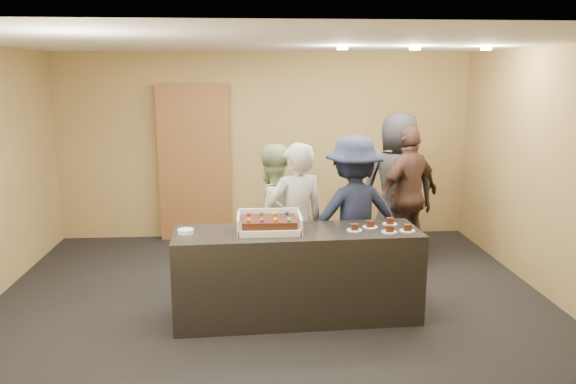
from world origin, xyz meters
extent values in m
plane|color=black|center=(0.00, 0.00, 0.00)|extent=(6.00, 6.00, 0.00)
plane|color=white|center=(0.00, 0.00, 2.70)|extent=(6.00, 6.00, 0.00)
cube|color=tan|center=(0.00, 2.50, 1.35)|extent=(6.00, 0.04, 2.70)
cube|color=tan|center=(0.00, -2.50, 1.35)|extent=(6.00, 0.04, 2.70)
cube|color=tan|center=(3.00, 0.00, 1.35)|extent=(0.04, 5.00, 2.70)
cube|color=black|center=(0.23, -0.47, 0.45)|extent=(2.43, 0.81, 0.90)
cube|color=brown|center=(-1.02, 2.41, 1.13)|extent=(1.02, 0.15, 2.25)
cube|color=white|center=(-0.04, -0.47, 0.93)|extent=(0.60, 0.42, 0.06)
cube|color=white|center=(-0.34, -0.47, 0.98)|extent=(0.02, 0.42, 0.16)
cube|color=white|center=(0.26, -0.47, 0.98)|extent=(0.02, 0.42, 0.16)
cube|color=white|center=(-0.04, -0.26, 0.99)|extent=(0.60, 0.02, 0.18)
cube|color=#39190D|center=(-0.04, -0.47, 0.99)|extent=(0.52, 0.36, 0.07)
sphere|color=#E71B44|center=(-0.24, -0.34, 1.05)|extent=(0.04, 0.04, 0.04)
sphere|color=#2E9819|center=(-0.11, -0.34, 1.05)|extent=(0.04, 0.04, 0.04)
sphere|color=#E3FC1A|center=(0.01, -0.34, 1.05)|extent=(0.04, 0.04, 0.04)
sphere|color=blue|center=(0.14, -0.34, 1.05)|extent=(0.04, 0.04, 0.04)
sphere|color=orange|center=(-0.24, -0.60, 1.05)|extent=(0.04, 0.04, 0.04)
sphere|color=purple|center=(-0.11, -0.60, 1.05)|extent=(0.04, 0.04, 0.04)
sphere|color=gold|center=(0.01, -0.60, 1.05)|extent=(0.04, 0.04, 0.04)
sphere|color=#28CB6E|center=(0.14, -0.60, 1.05)|extent=(0.04, 0.04, 0.04)
cylinder|color=white|center=(-0.84, -0.48, 0.92)|extent=(0.15, 0.15, 0.04)
cylinder|color=white|center=(0.79, -0.49, 0.90)|extent=(0.15, 0.15, 0.01)
cube|color=#39190D|center=(0.79, -0.49, 0.94)|extent=(0.07, 0.06, 0.06)
cylinder|color=white|center=(0.97, -0.39, 0.90)|extent=(0.15, 0.15, 0.01)
cube|color=#39190D|center=(0.97, -0.39, 0.94)|extent=(0.07, 0.06, 0.06)
cylinder|color=white|center=(1.12, -0.58, 0.90)|extent=(0.15, 0.15, 0.01)
cube|color=#39190D|center=(1.12, -0.58, 0.94)|extent=(0.07, 0.06, 0.06)
cylinder|color=white|center=(1.19, -0.29, 0.90)|extent=(0.15, 0.15, 0.01)
cube|color=#39190D|center=(1.19, -0.29, 0.94)|extent=(0.07, 0.06, 0.06)
cylinder|color=white|center=(1.30, -0.55, 0.90)|extent=(0.15, 0.15, 0.01)
cube|color=#39190D|center=(1.30, -0.55, 0.94)|extent=(0.07, 0.06, 0.06)
imported|color=#B1B0B6|center=(0.26, -0.02, 0.86)|extent=(0.72, 0.59, 1.71)
imported|color=#92AC7D|center=(0.01, 0.37, 0.82)|extent=(1.00, 0.92, 1.65)
imported|color=#1A213D|center=(0.90, 0.15, 0.88)|extent=(1.24, 0.86, 1.75)
imported|color=#4F332A|center=(1.76, 1.07, 0.89)|extent=(1.11, 0.94, 1.78)
imported|color=#222327|center=(1.68, 1.25, 0.97)|extent=(0.97, 0.65, 1.94)
cylinder|color=#FFEAC6|center=(0.80, 0.50, 2.67)|extent=(0.12, 0.12, 0.03)
cylinder|color=#FFEAC6|center=(1.60, 0.50, 2.67)|extent=(0.12, 0.12, 0.03)
cylinder|color=#FFEAC6|center=(2.40, 0.50, 2.67)|extent=(0.12, 0.12, 0.03)
camera|label=1|loc=(-0.21, -5.72, 2.41)|focal=35.00mm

